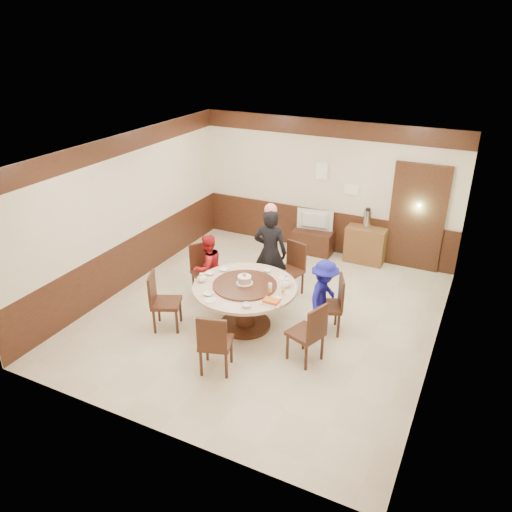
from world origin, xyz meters
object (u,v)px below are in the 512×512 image
at_px(banquet_table, 245,298).
at_px(tv_stand, 313,241).
at_px(person_red, 208,267).
at_px(person_standing, 270,252).
at_px(television, 314,221).
at_px(birthday_cake, 244,280).
at_px(shrimp_platter, 271,302).
at_px(side_cabinet, 365,245).
at_px(person_blue, 324,296).
at_px(thermos, 367,219).

distance_m(banquet_table, tv_stand, 3.22).
distance_m(person_red, tv_stand, 2.86).
relative_size(person_standing, television, 2.13).
bearing_deg(birthday_cake, shrimp_platter, -28.39).
relative_size(person_standing, birthday_cake, 6.15).
bearing_deg(side_cabinet, tv_stand, -178.47).
xyz_separation_m(person_blue, tv_stand, (-1.17, 2.73, -0.36)).
relative_size(banquet_table, television, 2.15).
distance_m(person_standing, shrimp_platter, 1.64).
bearing_deg(person_red, person_standing, 145.64).
bearing_deg(television, person_red, 61.99).
xyz_separation_m(shrimp_platter, side_cabinet, (0.51, 3.55, -0.40)).
distance_m(television, side_cabinet, 1.17).
relative_size(person_standing, shrimp_platter, 5.49).
xyz_separation_m(tv_stand, thermos, (1.10, 0.03, 0.69)).
distance_m(shrimp_platter, thermos, 3.59).
xyz_separation_m(person_red, tv_stand, (1.01, 2.66, -0.35)).
bearing_deg(tv_stand, person_red, -110.79).
height_order(person_red, thermos, person_red).
xyz_separation_m(person_standing, tv_stand, (0.09, 2.04, -0.57)).
height_order(banquet_table, television, television).
height_order(person_standing, side_cabinet, person_standing).
distance_m(person_red, side_cabinet, 3.44).
bearing_deg(shrimp_platter, banquet_table, 152.61).
distance_m(person_red, person_blue, 2.18).
bearing_deg(birthday_cake, person_red, 152.14).
height_order(banquet_table, shrimp_platter, shrimp_platter).
height_order(tv_stand, television, television).
xyz_separation_m(person_standing, television, (0.09, 2.04, -0.10)).
relative_size(banquet_table, tv_stand, 1.95).
bearing_deg(person_blue, thermos, 3.13).
xyz_separation_m(birthday_cake, tv_stand, (0.01, 3.19, -0.59)).
bearing_deg(birthday_cake, person_standing, 94.04).
xyz_separation_m(person_standing, birthday_cake, (0.08, -1.15, 0.02)).
bearing_deg(shrimp_platter, person_standing, 115.24).
bearing_deg(person_standing, television, -102.54).
xyz_separation_m(person_standing, shrimp_platter, (0.70, -1.49, -0.04)).
relative_size(shrimp_platter, side_cabinet, 0.37).
height_order(person_red, side_cabinet, person_red).
relative_size(television, thermos, 2.03).
bearing_deg(banquet_table, thermos, 71.38).
bearing_deg(television, banquet_table, 83.00).
height_order(person_standing, shrimp_platter, person_standing).
bearing_deg(television, side_cabinet, 174.32).
height_order(banquet_table, person_red, person_red).
relative_size(banquet_table, person_red, 1.37).
height_order(person_red, birthday_cake, person_red).
height_order(banquet_table, birthday_cake, birthday_cake).
bearing_deg(banquet_table, side_cabinet, 71.13).
relative_size(television, side_cabinet, 0.97).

